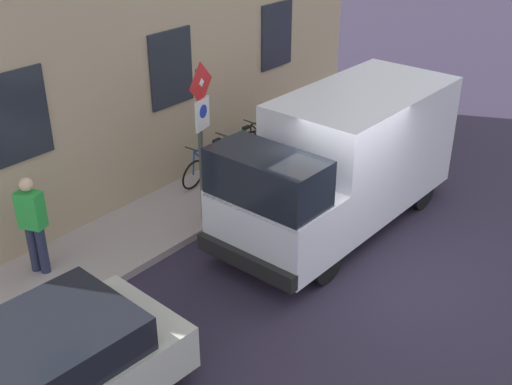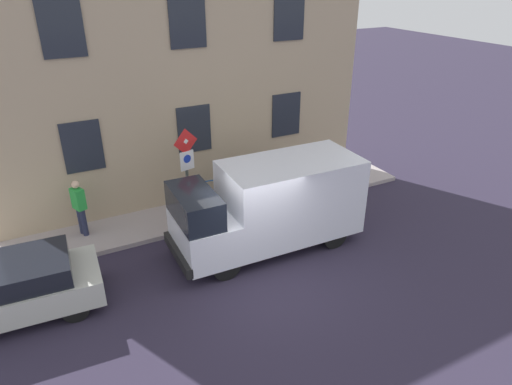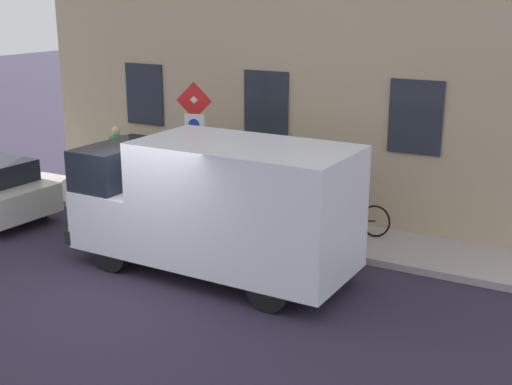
{
  "view_description": "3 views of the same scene",
  "coord_description": "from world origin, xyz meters",
  "px_view_note": "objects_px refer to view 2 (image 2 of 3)",
  "views": [
    {
      "loc": [
        -4.41,
        8.48,
        6.27
      ],
      "look_at": [
        1.82,
        0.82,
        1.11
      ],
      "focal_mm": 45.18,
      "sensor_mm": 36.0,
      "label": 1
    },
    {
      "loc": [
        -8.59,
        4.67,
        7.24
      ],
      "look_at": [
        2.02,
        -0.86,
        1.29
      ],
      "focal_mm": 32.09,
      "sensor_mm": 36.0,
      "label": 2
    },
    {
      "loc": [
        -8.76,
        -7.11,
        4.94
      ],
      "look_at": [
        2.32,
        -1.01,
        1.27
      ],
      "focal_mm": 47.8,
      "sensor_mm": 36.0,
      "label": 3
    }
  ],
  "objects_px": {
    "bicycle_black": "(266,180)",
    "bicycle_blue": "(216,191)",
    "bicycle_green": "(241,186)",
    "pedestrian": "(79,206)",
    "sign_post_stacked": "(187,165)",
    "parked_hatchback": "(10,289)",
    "litter_bin": "(224,202)",
    "delivery_van": "(271,204)"
  },
  "relations": [
    {
      "from": "bicycle_blue",
      "to": "parked_hatchback",
      "type": "bearing_deg",
      "value": 22.15
    },
    {
      "from": "bicycle_black",
      "to": "litter_bin",
      "type": "xyz_separation_m",
      "value": [
        -0.93,
        2.02,
        0.08
      ]
    },
    {
      "from": "bicycle_black",
      "to": "pedestrian",
      "type": "relative_size",
      "value": 1.0
    },
    {
      "from": "bicycle_blue",
      "to": "pedestrian",
      "type": "bearing_deg",
      "value": -0.91
    },
    {
      "from": "parked_hatchback",
      "to": "bicycle_black",
      "type": "xyz_separation_m",
      "value": [
        2.84,
        -8.1,
        -0.22
      ]
    },
    {
      "from": "bicycle_blue",
      "to": "litter_bin",
      "type": "height_order",
      "value": "litter_bin"
    },
    {
      "from": "sign_post_stacked",
      "to": "bicycle_blue",
      "type": "bearing_deg",
      "value": -50.23
    },
    {
      "from": "parked_hatchback",
      "to": "bicycle_green",
      "type": "height_order",
      "value": "parked_hatchback"
    },
    {
      "from": "parked_hatchback",
      "to": "pedestrian",
      "type": "xyz_separation_m",
      "value": [
        2.72,
        -1.95,
        0.34
      ]
    },
    {
      "from": "sign_post_stacked",
      "to": "pedestrian",
      "type": "distance_m",
      "value": 3.3
    },
    {
      "from": "bicycle_black",
      "to": "bicycle_green",
      "type": "xyz_separation_m",
      "value": [
        -0.0,
        0.94,
        0.0
      ]
    },
    {
      "from": "bicycle_black",
      "to": "litter_bin",
      "type": "relative_size",
      "value": 1.91
    },
    {
      "from": "sign_post_stacked",
      "to": "parked_hatchback",
      "type": "relative_size",
      "value": 0.72
    },
    {
      "from": "sign_post_stacked",
      "to": "pedestrian",
      "type": "relative_size",
      "value": 1.72
    },
    {
      "from": "bicycle_black",
      "to": "bicycle_blue",
      "type": "xyz_separation_m",
      "value": [
        -0.0,
        1.89,
        0.0
      ]
    },
    {
      "from": "bicycle_blue",
      "to": "pedestrian",
      "type": "distance_m",
      "value": 4.3
    },
    {
      "from": "bicycle_green",
      "to": "litter_bin",
      "type": "height_order",
      "value": "litter_bin"
    },
    {
      "from": "delivery_van",
      "to": "bicycle_blue",
      "type": "xyz_separation_m",
      "value": [
        2.98,
        0.43,
        -0.82
      ]
    },
    {
      "from": "bicycle_green",
      "to": "bicycle_blue",
      "type": "relative_size",
      "value": 1.0
    },
    {
      "from": "bicycle_black",
      "to": "bicycle_green",
      "type": "height_order",
      "value": "same"
    },
    {
      "from": "delivery_van",
      "to": "pedestrian",
      "type": "xyz_separation_m",
      "value": [
        2.87,
        4.69,
        -0.26
      ]
    },
    {
      "from": "delivery_van",
      "to": "bicycle_green",
      "type": "bearing_deg",
      "value": -98.55
    },
    {
      "from": "delivery_van",
      "to": "bicycle_blue",
      "type": "height_order",
      "value": "delivery_van"
    },
    {
      "from": "sign_post_stacked",
      "to": "pedestrian",
      "type": "xyz_separation_m",
      "value": [
        0.96,
        2.98,
        -1.06
      ]
    },
    {
      "from": "bicycle_black",
      "to": "litter_bin",
      "type": "bearing_deg",
      "value": 28.82
    },
    {
      "from": "parked_hatchback",
      "to": "bicycle_blue",
      "type": "xyz_separation_m",
      "value": [
        2.83,
        -6.21,
        -0.22
      ]
    },
    {
      "from": "bicycle_green",
      "to": "litter_bin",
      "type": "distance_m",
      "value": 1.42
    },
    {
      "from": "sign_post_stacked",
      "to": "delivery_van",
      "type": "relative_size",
      "value": 0.55
    },
    {
      "from": "sign_post_stacked",
      "to": "delivery_van",
      "type": "bearing_deg",
      "value": -138.21
    },
    {
      "from": "sign_post_stacked",
      "to": "pedestrian",
      "type": "bearing_deg",
      "value": 72.16
    },
    {
      "from": "bicycle_blue",
      "to": "litter_bin",
      "type": "bearing_deg",
      "value": 79.83
    },
    {
      "from": "sign_post_stacked",
      "to": "bicycle_green",
      "type": "height_order",
      "value": "sign_post_stacked"
    },
    {
      "from": "sign_post_stacked",
      "to": "bicycle_blue",
      "type": "distance_m",
      "value": 2.33
    },
    {
      "from": "delivery_van",
      "to": "parked_hatchback",
      "type": "distance_m",
      "value": 6.67
    },
    {
      "from": "bicycle_black",
      "to": "pedestrian",
      "type": "xyz_separation_m",
      "value": [
        -0.11,
        6.15,
        0.56
      ]
    },
    {
      "from": "bicycle_blue",
      "to": "pedestrian",
      "type": "relative_size",
      "value": 1.0
    },
    {
      "from": "bicycle_blue",
      "to": "bicycle_black",
      "type": "bearing_deg",
      "value": 177.63
    },
    {
      "from": "bicycle_black",
      "to": "bicycle_blue",
      "type": "bearing_deg",
      "value": 4.04
    },
    {
      "from": "bicycle_green",
      "to": "bicycle_black",
      "type": "bearing_deg",
      "value": -178.2
    },
    {
      "from": "bicycle_green",
      "to": "pedestrian",
      "type": "distance_m",
      "value": 5.23
    },
    {
      "from": "delivery_van",
      "to": "parked_hatchback",
      "type": "xyz_separation_m",
      "value": [
        0.15,
        6.64,
        -0.6
      ]
    },
    {
      "from": "bicycle_black",
      "to": "bicycle_blue",
      "type": "distance_m",
      "value": 1.89
    }
  ]
}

